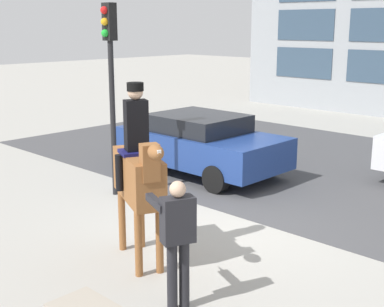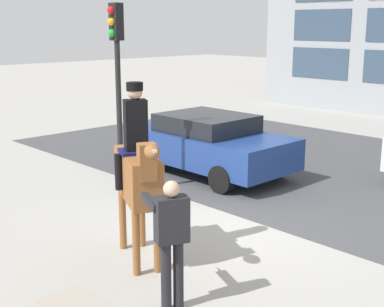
% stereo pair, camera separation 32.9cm
% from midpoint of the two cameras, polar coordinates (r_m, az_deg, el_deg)
% --- Properties ---
extents(ground_plane, '(80.00, 80.00, 0.00)m').
position_cam_midpoint_polar(ground_plane, '(9.50, 5.15, -7.86)').
color(ground_plane, '#9E9B93').
extents(road_surface, '(19.04, 8.50, 0.01)m').
position_cam_midpoint_polar(road_surface, '(13.28, 18.80, -2.27)').
color(road_surface, '#444447').
rests_on(road_surface, ground_plane).
extents(mounted_horse_lead, '(1.70, 1.03, 2.67)m').
position_cam_midpoint_polar(mounted_horse_lead, '(7.78, -4.55, -1.95)').
color(mounted_horse_lead, brown).
rests_on(mounted_horse_lead, ground_plane).
extents(pedestrian_bystander, '(0.91, 0.45, 1.67)m').
position_cam_midpoint_polar(pedestrian_bystander, '(6.55, -0.83, -8.66)').
color(pedestrian_bystander, '#232328').
rests_on(pedestrian_bystander, ground_plane).
extents(street_car_near_lane, '(4.05, 2.03, 1.41)m').
position_cam_midpoint_polar(street_car_near_lane, '(12.64, 2.55, 1.14)').
color(street_car_near_lane, navy).
rests_on(street_car_near_lane, ground_plane).
extents(traffic_light, '(0.24, 0.29, 3.88)m').
position_cam_midpoint_polar(traffic_light, '(10.88, -7.12, 8.97)').
color(traffic_light, black).
rests_on(traffic_light, ground_plane).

